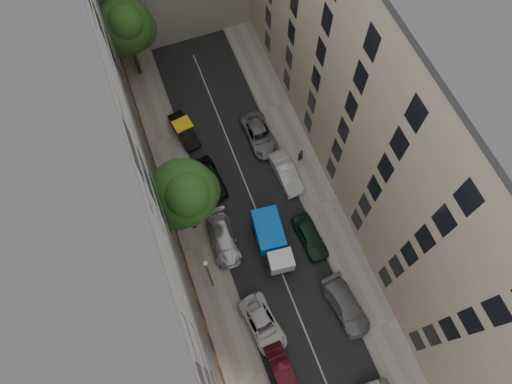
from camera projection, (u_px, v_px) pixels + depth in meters
name	position (u px, v px, depth m)	size (l,w,h in m)	color
ground	(262.00, 225.00, 38.99)	(120.00, 120.00, 0.00)	#4C4C49
road_surface	(262.00, 225.00, 38.98)	(8.00, 44.00, 0.02)	black
sidewalk_left	(201.00, 246.00, 38.12)	(3.00, 44.00, 0.15)	gray
sidewalk_right	(321.00, 204.00, 39.72)	(3.00, 44.00, 0.15)	gray
building_left	(99.00, 227.00, 28.29)	(8.00, 44.00, 20.00)	#514E4C
building_right	(413.00, 122.00, 31.50)	(8.00, 44.00, 20.00)	#B4A38C
tarp_truck	(272.00, 240.00, 37.03)	(2.62, 5.45, 2.42)	black
car_left_1	(282.00, 371.00, 33.53)	(1.43, 4.09, 1.35)	#4E0F18
car_left_2	(263.00, 324.00, 34.91)	(2.23, 4.84, 1.34)	silver
car_left_3	(223.00, 238.00, 37.71)	(2.10, 5.16, 1.50)	silver
car_left_4	(211.00, 179.00, 40.00)	(1.78, 4.42, 1.51)	black
car_left_5	(184.00, 131.00, 42.12)	(1.46, 4.18, 1.38)	black
car_right_1	(346.00, 306.00, 35.42)	(2.06, 5.07, 1.47)	slate
car_right_2	(310.00, 237.00, 37.78)	(1.75, 4.35, 1.48)	black
car_right_3	(286.00, 173.00, 40.24)	(1.57, 4.49, 1.48)	silver
car_right_4	(260.00, 135.00, 41.91)	(2.31, 5.02, 1.39)	slate
tree_mid	(185.00, 195.00, 32.71)	(5.33, 5.06, 9.72)	#382619
tree_far	(126.00, 29.00, 40.09)	(5.24, 4.96, 8.90)	#382619
lamp_post	(208.00, 272.00, 32.94)	(0.36, 0.36, 6.72)	#1C6229
pedestrian	(301.00, 156.00, 40.72)	(0.59, 0.39, 1.61)	black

